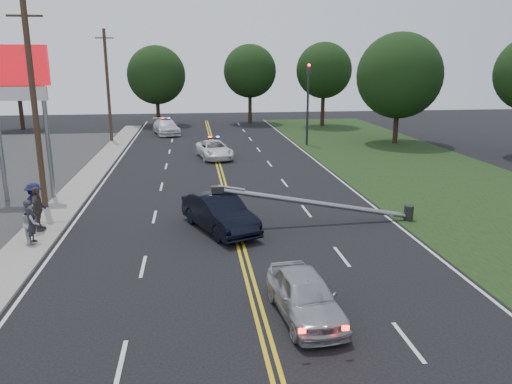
{
  "coord_description": "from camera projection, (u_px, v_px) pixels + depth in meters",
  "views": [
    {
      "loc": [
        -1.78,
        -13.12,
        7.17
      ],
      "look_at": [
        0.88,
        7.61,
        1.7
      ],
      "focal_mm": 35.0,
      "sensor_mm": 36.0,
      "label": 1
    }
  ],
  "objects": [
    {
      "name": "ground",
      "position": [
        259.0,
        314.0,
        14.62
      ],
      "size": [
        120.0,
        120.0,
        0.0
      ],
      "primitive_type": "plane",
      "color": "black",
      "rests_on": "ground"
    },
    {
      "name": "sidewalk",
      "position": [
        52.0,
        220.0,
        23.17
      ],
      "size": [
        1.8,
        70.0,
        0.12
      ],
      "primitive_type": "cube",
      "color": "gray",
      "rests_on": "ground"
    },
    {
      "name": "grass_verge",
      "position": [
        491.0,
        204.0,
        25.88
      ],
      "size": [
        12.0,
        80.0,
        0.01
      ],
      "primitive_type": "cube",
      "color": "black",
      "rests_on": "ground"
    },
    {
      "name": "centerline_yellow",
      "position": [
        232.0,
        214.0,
        24.22
      ],
      "size": [
        0.36,
        80.0,
        0.0
      ],
      "primitive_type": "cube",
      "color": "gold",
      "rests_on": "ground"
    },
    {
      "name": "pylon_sign",
      "position": [
        18.0,
        86.0,
        25.25
      ],
      "size": [
        3.2,
        0.35,
        8.0
      ],
      "color": "gray",
      "rests_on": "ground"
    },
    {
      "name": "traffic_signal",
      "position": [
        308.0,
        97.0,
        43.36
      ],
      "size": [
        0.28,
        0.41,
        7.05
      ],
      "color": "#2D2D30",
      "rests_on": "ground"
    },
    {
      "name": "fallen_streetlight",
      "position": [
        327.0,
        204.0,
        22.58
      ],
      "size": [
        9.36,
        0.44,
        1.91
      ],
      "color": "#2D2D30",
      "rests_on": "ground"
    },
    {
      "name": "utility_pole_mid",
      "position": [
        35.0,
        107.0,
        23.72
      ],
      "size": [
        1.6,
        0.28,
        10.0
      ],
      "color": "#382619",
      "rests_on": "ground"
    },
    {
      "name": "utility_pole_far",
      "position": [
        108.0,
        86.0,
        44.83
      ],
      "size": [
        1.6,
        0.28,
        10.0
      ],
      "color": "#382619",
      "rests_on": "ground"
    },
    {
      "name": "tree_5",
      "position": [
        17.0,
        76.0,
        53.07
      ],
      "size": [
        5.0,
        5.0,
        8.27
      ],
      "color": "black",
      "rests_on": "ground"
    },
    {
      "name": "tree_6",
      "position": [
        156.0,
        75.0,
        56.95
      ],
      "size": [
        6.62,
        6.62,
        9.01
      ],
      "color": "black",
      "rests_on": "ground"
    },
    {
      "name": "tree_7",
      "position": [
        250.0,
        71.0,
        58.62
      ],
      "size": [
        6.2,
        6.2,
        9.21
      ],
      "color": "black",
      "rests_on": "ground"
    },
    {
      "name": "tree_8",
      "position": [
        324.0,
        70.0,
        55.85
      ],
      "size": [
        6.21,
        6.21,
        9.35
      ],
      "color": "black",
      "rests_on": "ground"
    },
    {
      "name": "tree_9",
      "position": [
        399.0,
        76.0,
        43.8
      ],
      "size": [
        7.47,
        7.47,
        9.72
      ],
      "color": "black",
      "rests_on": "ground"
    },
    {
      "name": "crashed_sedan",
      "position": [
        220.0,
        213.0,
        21.71
      ],
      "size": [
        3.39,
        5.04,
        1.57
      ],
      "primitive_type": "imported",
      "rotation": [
        0.0,
        0.0,
        0.4
      ],
      "color": "black",
      "rests_on": "ground"
    },
    {
      "name": "waiting_sedan",
      "position": [
        305.0,
        295.0,
        14.32
      ],
      "size": [
        1.95,
        4.04,
        1.33
      ],
      "primitive_type": "imported",
      "rotation": [
        0.0,
        0.0,
        0.1
      ],
      "color": "#A6A8AE",
      "rests_on": "ground"
    },
    {
      "name": "emergency_a",
      "position": [
        214.0,
        150.0,
        38.14
      ],
      "size": [
        2.98,
        5.04,
        1.32
      ],
      "primitive_type": "imported",
      "rotation": [
        0.0,
        0.0,
        0.18
      ],
      "color": "white",
      "rests_on": "ground"
    },
    {
      "name": "emergency_b",
      "position": [
        166.0,
        127.0,
        50.6
      ],
      "size": [
        3.26,
        5.65,
        1.54
      ],
      "primitive_type": "imported",
      "rotation": [
        0.0,
        0.0,
        0.22
      ],
      "color": "silver",
      "rests_on": "ground"
    },
    {
      "name": "bystander_a",
      "position": [
        31.0,
        222.0,
        19.81
      ],
      "size": [
        0.45,
        0.67,
        1.78
      ],
      "primitive_type": "imported",
      "rotation": [
        0.0,
        0.0,
        1.53
      ],
      "color": "#292931",
      "rests_on": "sidewalk"
    },
    {
      "name": "bystander_b",
      "position": [
        31.0,
        223.0,
        19.89
      ],
      "size": [
        0.81,
        0.93,
        1.64
      ],
      "primitive_type": "imported",
      "rotation": [
        0.0,
        0.0,
        1.84
      ],
      "color": "#B2B2B7",
      "rests_on": "sidewalk"
    },
    {
      "name": "bystander_c",
      "position": [
        35.0,
        205.0,
        21.76
      ],
      "size": [
        1.09,
        1.44,
        1.98
      ],
      "primitive_type": "imported",
      "rotation": [
        0.0,
        0.0,
        1.26
      ],
      "color": "#18183D",
      "rests_on": "sidewalk"
    },
    {
      "name": "bystander_d",
      "position": [
        38.0,
        209.0,
        21.26
      ],
      "size": [
        0.51,
        1.15,
        1.94
      ],
      "primitive_type": "imported",
      "rotation": [
        0.0,
        0.0,
        1.54
      ],
      "color": "#514741",
      "rests_on": "sidewalk"
    }
  ]
}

